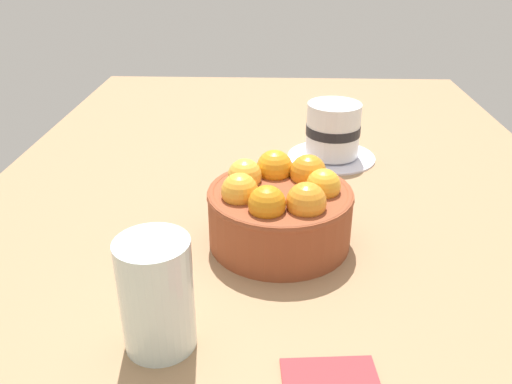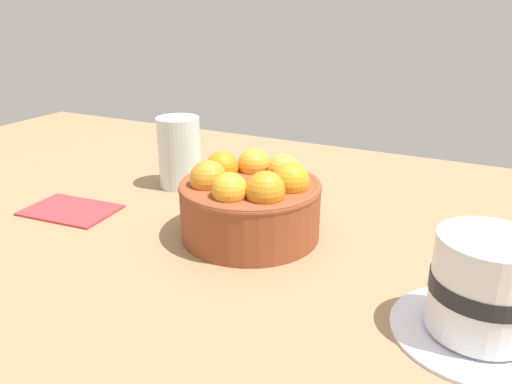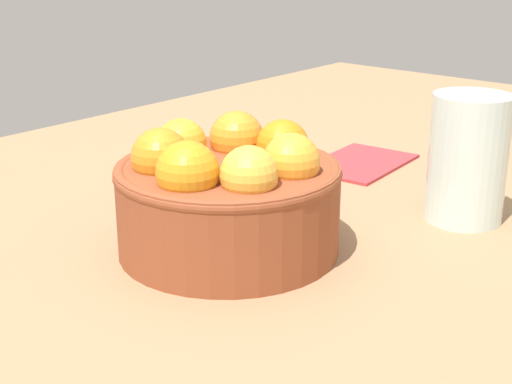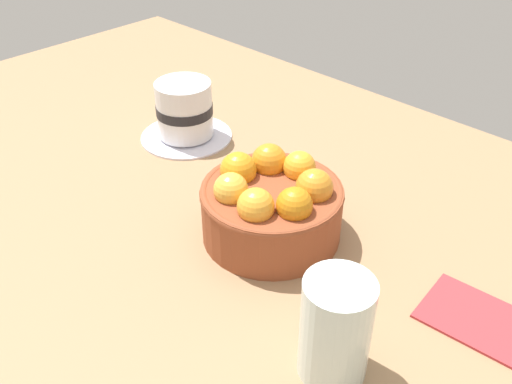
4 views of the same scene
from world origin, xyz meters
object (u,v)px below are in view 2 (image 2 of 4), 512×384
Objects in this scene: coffee_cup at (483,291)px; terracotta_bowl at (250,201)px; water_glass at (179,152)px; folded_napkin at (71,209)px.

terracotta_bowl is at bearing 161.82° from coffee_cup.
water_glass reaches higher than terracotta_bowl.
water_glass reaches higher than coffee_cup.
folded_napkin is at bearing -169.90° from terracotta_bowl.
coffee_cup is 45.81cm from water_glass.
terracotta_bowl is 1.58× the size of water_glass.
terracotta_bowl reaches higher than folded_napkin.
water_glass is 17.03cm from folded_napkin.
terracotta_bowl is at bearing -31.33° from water_glass.
terracotta_bowl reaches higher than coffee_cup.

